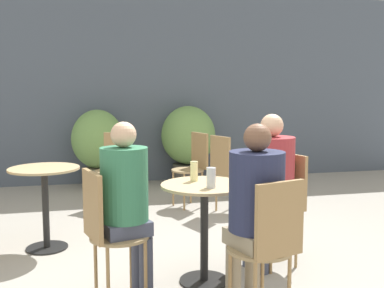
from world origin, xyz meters
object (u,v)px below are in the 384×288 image
Objects in this scene: seated_person_2 at (269,178)px; beer_glass_1 at (193,171)px; bistro_chair_3 at (114,162)px; cafe_table_far at (45,190)px; beer_glass_0 at (211,178)px; bistro_chair_0 at (106,225)px; bistro_chair_1 at (270,239)px; bistro_chair_2 at (283,198)px; bistro_chair_5 at (226,167)px; bistro_chair_4 at (194,162)px; potted_plant_0 at (98,143)px; seated_person_1 at (255,204)px; seated_person_0 at (126,195)px; cafe_table_near at (204,211)px; potted_plant_1 at (188,139)px.

seated_person_2 reaches higher than beer_glass_1.
bistro_chair_3 reaches higher than beer_glass_1.
cafe_table_far is 5.21× the size of beer_glass_0.
bistro_chair_0 is 0.79m from beer_glass_0.
bistro_chair_1 is 0.93m from beer_glass_1.
bistro_chair_2 is 0.73× the size of seated_person_2.
bistro_chair_0 is 1.00× the size of bistro_chair_5.
bistro_chair_5 is (0.28, -0.42, 0.00)m from bistro_chair_4.
bistro_chair_2 is at bearing -90.00° from bistro_chair_0.
bistro_chair_4 is at bearing 167.40° from seated_person_2.
seated_person_2 reaches higher than potted_plant_0.
beer_glass_1 is (-0.22, 0.71, 0.09)m from seated_person_1.
bistro_chair_2 is at bearing -90.00° from seated_person_0.
bistro_chair_2 is (0.72, 0.21, 0.00)m from cafe_table_near.
bistro_chair_3 is at bearing -121.25° from bistro_chair_4.
bistro_chair_1 is 0.98m from seated_person_2.
bistro_chair_0 is 1.51m from bistro_chair_2.
cafe_table_far is 2.25m from bistro_chair_1.
bistro_chair_4 is at bearing -48.93° from potted_plant_0.
beer_glass_0 is at bearing -43.43° from cafe_table_far.
beer_glass_0 is 0.12× the size of potted_plant_1.
bistro_chair_3 is at bearing -170.34° from seated_person_2.
cafe_table_near is 0.82× the size of bistro_chair_1.
seated_person_2 is at bearing 3.70° from beer_glass_1.
seated_person_2 is 8.29× the size of beer_glass_1.
potted_plant_0 is (-0.68, 3.54, 0.13)m from cafe_table_near.
potted_plant_0 reaches higher than bistro_chair_4.
cafe_table_far is 1.36m from seated_person_0.
bistro_chair_2 is 1.00× the size of bistro_chair_3.
cafe_table_far is 1.49m from beer_glass_1.
cafe_table_far is 0.82× the size of bistro_chair_2.
bistro_chair_3 is 1.00× the size of bistro_chair_5.
seated_person_0 is at bearing 124.55° from bistro_chair_5.
cafe_table_far is 2.11m from bistro_chair_5.
beer_glass_0 is at bearing -30.21° from bistro_chair_4.
potted_plant_1 reaches higher than bistro_chair_3.
seated_person_0 reaches higher than beer_glass_1.
bistro_chair_3 is 1.00× the size of bistro_chair_4.
beer_glass_0 is (-0.57, -0.31, 0.08)m from seated_person_2.
bistro_chair_2 is at bearing 6.06° from beer_glass_1.
beer_glass_0 is 0.12× the size of potted_plant_0.
cafe_table_near is 0.60× the size of seated_person_2.
potted_plant_1 is at bearing -36.54° from bistro_chair_0.
seated_person_2 is (1.79, -0.85, 0.20)m from cafe_table_far.
bistro_chair_5 is at bearing 158.41° from seated_person_2.
bistro_chair_5 reaches higher than cafe_table_far.
beer_glass_1 reaches higher than cafe_table_far.
bistro_chair_3 is 3.09m from seated_person_1.
bistro_chair_2 is 0.74× the size of seated_person_0.
seated_person_0 is 1.05× the size of potted_plant_0.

